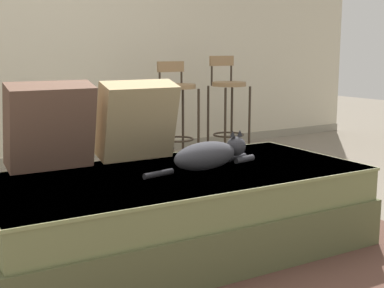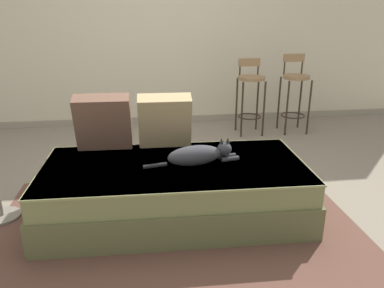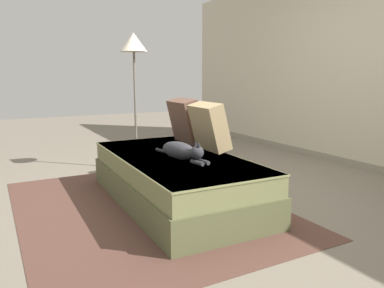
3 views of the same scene
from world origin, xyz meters
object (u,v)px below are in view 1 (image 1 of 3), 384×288
at_px(throw_pillow_corner, 50,126).
at_px(throw_pillow_middle, 137,120).
at_px(bar_stool_near_window, 177,101).
at_px(bar_stool_by_doorway, 228,98).
at_px(cat, 209,155).
at_px(couch, 178,211).

bearing_deg(throw_pillow_corner, throw_pillow_middle, -1.34).
relative_size(throw_pillow_corner, bar_stool_near_window, 0.49).
height_order(bar_stool_near_window, bar_stool_by_doorway, bar_stool_by_doorway).
bearing_deg(throw_pillow_corner, cat, -30.25).
xyz_separation_m(throw_pillow_corner, bar_stool_by_doorway, (2.29, 1.57, -0.09)).
relative_size(throw_pillow_corner, cat, 0.64).
distance_m(throw_pillow_corner, bar_stool_near_window, 2.31).
distance_m(throw_pillow_middle, cat, 0.50).
bearing_deg(bar_stool_by_doorway, throw_pillow_corner, -145.70).
bearing_deg(bar_stool_near_window, throw_pillow_corner, -137.39).
xyz_separation_m(cat, bar_stool_near_window, (0.97, 1.99, 0.07)).
distance_m(couch, bar_stool_near_window, 2.31).
xyz_separation_m(throw_pillow_middle, bar_stool_by_doorway, (1.79, 1.58, -0.09)).
height_order(couch, cat, cat).
height_order(throw_pillow_middle, bar_stool_near_window, bar_stool_near_window).
bearing_deg(throw_pillow_middle, bar_stool_by_doorway, 41.40).
relative_size(throw_pillow_corner, throw_pillow_middle, 1.02).
bearing_deg(throw_pillow_middle, cat, -61.50).
bearing_deg(throw_pillow_middle, bar_stool_near_window, 52.82).
xyz_separation_m(cat, bar_stool_by_doorway, (1.56, 1.99, 0.07)).
xyz_separation_m(throw_pillow_middle, bar_stool_near_window, (1.20, 1.58, -0.09)).
relative_size(couch, bar_stool_by_doorway, 2.03).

